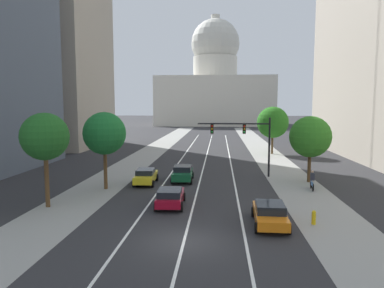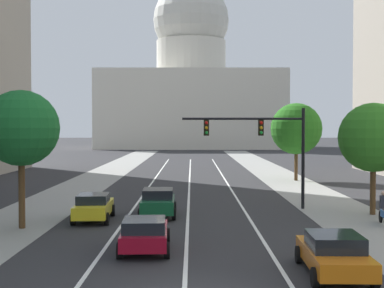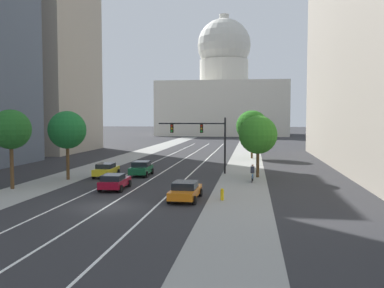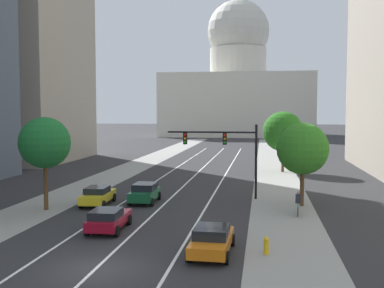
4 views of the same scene
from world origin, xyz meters
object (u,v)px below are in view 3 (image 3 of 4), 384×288
street_tree_mid_left (11,130)px  car_crimson (115,181)px  car_green (141,168)px  cyclist (253,173)px  street_tree_near_right (252,126)px  capitol_building (224,94)px  car_yellow (106,170)px  traffic_signal_mast (203,134)px  fire_hydrant (222,194)px  car_orange (185,190)px  street_tree_near_left (67,130)px  street_tree_far_right (258,135)px

street_tree_mid_left → car_crimson: bearing=5.4°
car_green → cyclist: bearing=-104.5°
car_green → street_tree_near_right: bearing=-30.5°
capitol_building → car_crimson: (-1.67, -113.09, -13.43)m
car_yellow → traffic_signal_mast: size_ratio=0.58×
car_green → cyclist: (11.68, -2.75, 0.05)m
fire_hydrant → car_crimson: bearing=160.7°
capitol_building → car_green: bearing=-90.9°
car_crimson → fire_hydrant: size_ratio=4.73×
car_orange → street_tree_near_left: size_ratio=0.68×
traffic_signal_mast → street_tree_mid_left: (-15.17, -12.47, 0.81)m
traffic_signal_mast → car_orange: bearing=-88.4°
fire_hydrant → street_tree_near_right: street_tree_near_right is taller
street_tree_mid_left → street_tree_near_right: bearing=55.9°
car_crimson → car_green: car_green is taller
fire_hydrant → street_tree_near_left: bearing=152.3°
capitol_building → car_orange: 117.55m
fire_hydrant → street_tree_far_right: 13.52m
capitol_building → car_yellow: (-5.03, -105.74, -13.41)m
car_yellow → street_tree_far_right: street_tree_far_right is taller
car_green → street_tree_mid_left: 13.80m
car_crimson → car_green: 8.79m
street_tree_near_right → street_tree_mid_left: street_tree_near_right is taller
traffic_signal_mast → street_tree_mid_left: bearing=-140.6°
street_tree_near_left → street_tree_near_right: (18.06, 24.38, -0.10)m
car_crimson → fire_hydrant: bearing=-111.5°
street_tree_near_right → car_crimson: bearing=-111.5°
car_orange → cyclist: (4.98, 9.62, 0.12)m
car_crimson → traffic_signal_mast: 13.70m
capitol_building → car_green: size_ratio=10.56×
car_orange → car_green: bearing=30.1°
street_tree_near_right → street_tree_far_right: street_tree_near_right is taller
car_green → car_orange: car_green is taller
cyclist → street_tree_mid_left: (-20.57, -6.87, 4.28)m
car_orange → fire_hydrant: size_ratio=5.08×
street_tree_near_left → street_tree_mid_left: bearing=-112.2°
cyclist → street_tree_mid_left: 22.11m
street_tree_mid_left → street_tree_near_left: bearing=67.8°
car_crimson → fire_hydrant: 10.00m
capitol_building → street_tree_mid_left: bearing=-95.3°
traffic_signal_mast → car_crimson: bearing=-118.3°
capitol_building → traffic_signal_mast: bearing=-87.4°
car_yellow → traffic_signal_mast: traffic_signal_mast is taller
street_tree_near_right → street_tree_mid_left: 36.54m
car_yellow → traffic_signal_mast: bearing=-68.2°
street_tree_far_right → street_tree_mid_left: bearing=-154.2°
car_green → fire_hydrant: size_ratio=4.45×
car_green → traffic_signal_mast: size_ratio=0.54×
capitol_building → car_yellow: capitol_building is taller
street_tree_near_left → street_tree_near_right: street_tree_near_right is taller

